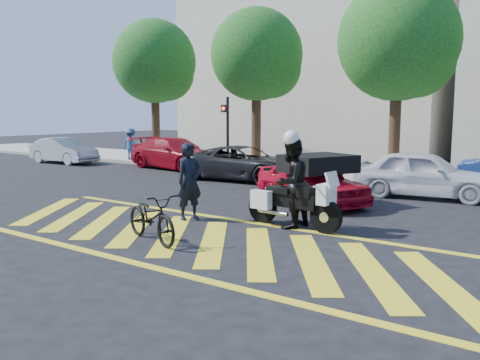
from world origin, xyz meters
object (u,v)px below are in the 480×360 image
Objects in this scene: parked_mid_right at (424,174)px; officer_moto at (291,183)px; red_convertible at (311,181)px; parked_left at (175,153)px; parked_far_left at (64,151)px; officer_bike at (190,182)px; bicycle at (151,217)px; parked_mid_left at (243,163)px; police_motorcycle at (291,202)px.

officer_moto is at bearing 160.05° from parked_mid_right.
parked_left is at bearing 88.08° from red_convertible.
parked_far_left is at bearing 109.19° from parked_left.
officer_moto reaches higher than parked_far_left.
officer_bike is 2.21m from bicycle.
parked_far_left is at bearing 82.12° from parked_mid_right.
red_convertible reaches higher than bicycle.
bicycle is at bearing -122.37° from parked_far_left.
parked_far_left is 0.83× the size of parked_mid_left.
parked_left is 11.48m from parked_mid_right.
bicycle is 17.05m from parked_far_left.
parked_mid_left is (-5.40, 5.80, 0.07)m from police_motorcycle.
parked_mid_left is (11.03, 0.00, 0.01)m from parked_far_left.
parked_mid_left is at bearing 41.68° from bicycle.
parked_left is (-8.53, 9.89, 0.21)m from bicycle.
red_convertible is 0.77× the size of parked_left.
police_motorcycle is at bearing -111.95° from parked_far_left.
officer_moto is (2.39, 0.66, 0.08)m from officer_bike.
bicycle is 3.15m from police_motorcycle.
officer_bike is at bearing -159.75° from police_motorcycle.
bicycle is 0.40× the size of parked_mid_left.
parked_mid_right reaches higher than parked_left.
parked_mid_left is (-5.38, 5.80, -0.35)m from officer_moto.
parked_mid_left reaches higher than police_motorcycle.
bicycle is at bearing 153.49° from parked_mid_right.
parked_mid_right is at bearing -12.79° from officer_bike.
police_motorcycle is 7.92m from parked_mid_left.
red_convertible is 0.90× the size of parked_mid_right.
bicycle is at bearing -142.72° from officer_bike.
red_convertible is at bearing -103.15° from parked_far_left.
parked_mid_left is 1.12× the size of parked_mid_right.
bicycle is 9.29m from parked_mid_left.
parked_far_left is at bearing 77.92° from bicycle.
officer_bike reaches higher than bicycle.
officer_bike reaches higher than parked_mid_right.
police_motorcycle is 17.42m from parked_far_left.
bicycle is at bearing -161.60° from parked_mid_left.
parked_far_left is 0.93× the size of parked_mid_right.
parked_left reaches higher than parked_mid_left.
officer_moto reaches higher than bicycle.
officer_bike is 11.05m from parked_left.
police_motorcycle is 0.58× the size of parked_mid_right.
bicycle is (0.77, -2.03, -0.43)m from officer_bike.
parked_mid_right is (1.24, 5.80, -0.29)m from officer_moto.
officer_bike is at bearing -160.64° from parked_mid_left.
parked_mid_right is at bearing -95.51° from parked_mid_left.
red_convertible is 15.67m from parked_far_left.
officer_moto is 7.92m from parked_mid_left.
officer_bike reaches higher than parked_far_left.
parked_mid_left is at bearing 41.41° from officer_bike.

